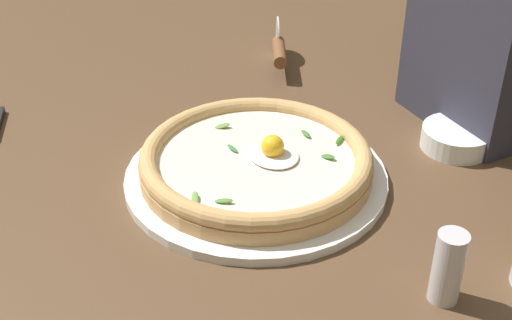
% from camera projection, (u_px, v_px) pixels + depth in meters
% --- Properties ---
extents(ground_plane, '(2.40, 2.40, 0.03)m').
position_uv_depth(ground_plane, '(249.00, 212.00, 0.87)').
color(ground_plane, brown).
rests_on(ground_plane, ground).
extents(pizza_plate, '(0.34, 0.34, 0.01)m').
position_uv_depth(pizza_plate, '(256.00, 177.00, 0.90)').
color(pizza_plate, white).
rests_on(pizza_plate, ground).
extents(pizza, '(0.30, 0.30, 0.05)m').
position_uv_depth(pizza, '(256.00, 161.00, 0.88)').
color(pizza, tan).
rests_on(pizza, pizza_plate).
extents(side_bowl, '(0.10, 0.10, 0.03)m').
position_uv_depth(side_bowl, '(456.00, 138.00, 0.96)').
color(side_bowl, white).
rests_on(side_bowl, ground).
extents(pizza_cutter, '(0.13, 0.08, 0.07)m').
position_uv_depth(pizza_cutter, '(279.00, 48.00, 1.17)').
color(pizza_cutter, silver).
rests_on(pizza_cutter, ground).
extents(pepper_shaker, '(0.03, 0.03, 0.08)m').
position_uv_depth(pepper_shaker, '(448.00, 267.00, 0.70)').
color(pepper_shaker, silver).
rests_on(pepper_shaker, ground).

